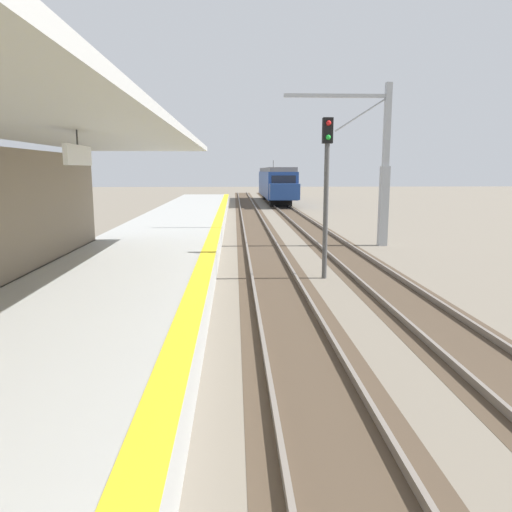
% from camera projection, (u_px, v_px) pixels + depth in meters
% --- Properties ---
extents(station_platform, '(5.00, 80.00, 0.91)m').
position_uv_depth(station_platform, '(139.00, 267.00, 16.01)').
color(station_platform, '#A8A8A3').
rests_on(station_platform, ground).
extents(track_pair_nearest_platform, '(2.34, 120.00, 0.16)m').
position_uv_depth(track_pair_nearest_platform, '(266.00, 257.00, 20.20)').
color(track_pair_nearest_platform, '#4C3D2D').
rests_on(track_pair_nearest_platform, ground).
extents(track_pair_middle, '(2.34, 120.00, 0.16)m').
position_uv_depth(track_pair_middle, '(348.00, 256.00, 20.35)').
color(track_pair_middle, '#4C3D2D').
rests_on(track_pair_middle, ground).
extents(approaching_train, '(2.93, 19.60, 4.76)m').
position_uv_depth(approaching_train, '(276.00, 183.00, 55.11)').
color(approaching_train, navy).
rests_on(approaching_train, ground).
extents(rail_signal_post, '(0.32, 0.34, 5.20)m').
position_uv_depth(rail_signal_post, '(326.00, 182.00, 15.88)').
color(rail_signal_post, '#4C4C4C').
rests_on(rail_signal_post, ground).
extents(catenary_pylon_far_side, '(5.00, 0.40, 7.50)m').
position_uv_depth(catenary_pylon_far_side, '(379.00, 169.00, 22.97)').
color(catenary_pylon_far_side, '#9EA3A8').
rests_on(catenary_pylon_far_side, ground).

